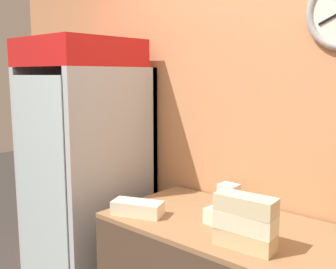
{
  "coord_description": "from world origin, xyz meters",
  "views": [
    {
      "loc": [
        0.84,
        -0.74,
        1.62
      ],
      "look_at": [
        -0.63,
        0.95,
        1.27
      ],
      "focal_mm": 42.0,
      "sensor_mm": 36.0,
      "label": 1
    }
  ],
  "objects": [
    {
      "name": "wall_back",
      "position": [
        0.0,
        1.29,
        1.35
      ],
      "size": [
        5.2,
        0.1,
        2.7
      ],
      "color": "tan",
      "rests_on": "ground_plane"
    },
    {
      "name": "beverage_cooler",
      "position": [
        -1.31,
        0.93,
        1.0
      ],
      "size": [
        0.64,
        0.73,
        1.84
      ],
      "color": "#B2B7BC",
      "rests_on": "ground_plane"
    },
    {
      "name": "sandwich_stack_bottom",
      "position": [
        0.03,
        0.7,
        0.9
      ],
      "size": [
        0.27,
        0.12,
        0.08
      ],
      "color": "tan",
      "rests_on": "prep_counter"
    },
    {
      "name": "sandwich_stack_middle",
      "position": [
        0.03,
        0.7,
        0.98
      ],
      "size": [
        0.27,
        0.13,
        0.08
      ],
      "color": "beige",
      "rests_on": "sandwich_stack_bottom"
    },
    {
      "name": "sandwich_stack_top",
      "position": [
        0.03,
        0.7,
        1.06
      ],
      "size": [
        0.27,
        0.13,
        0.08
      ],
      "color": "beige",
      "rests_on": "sandwich_stack_middle"
    },
    {
      "name": "sandwich_flat_left",
      "position": [
        -0.13,
        0.86,
        0.9
      ],
      "size": [
        0.3,
        0.15,
        0.08
      ],
      "color": "beige",
      "rests_on": "prep_counter"
    },
    {
      "name": "sandwich_flat_right",
      "position": [
        -0.61,
        0.68,
        0.9
      ],
      "size": [
        0.29,
        0.21,
        0.07
      ],
      "color": "beige",
      "rests_on": "prep_counter"
    },
    {
      "name": "napkin_dispenser",
      "position": [
        -0.34,
        1.15,
        0.92
      ],
      "size": [
        0.11,
        0.09,
        0.12
      ],
      "color": "silver",
      "rests_on": "prep_counter"
    }
  ]
}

